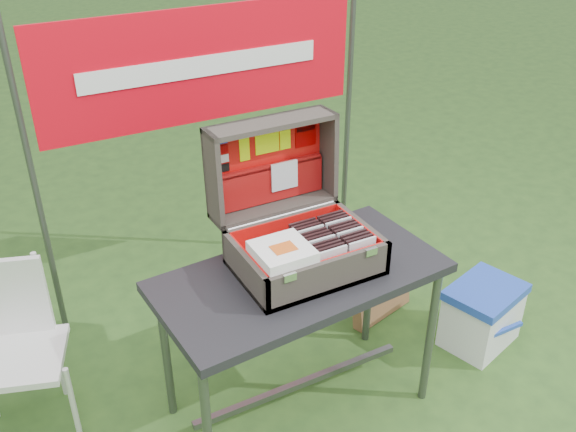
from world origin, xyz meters
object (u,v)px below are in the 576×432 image
table (300,342)px  cooler (482,315)px  suitcase (298,204)px  chair (20,360)px  cardboard_box (381,282)px

table → cooler: table is taller
suitcase → chair: (-1.10, 0.34, -0.61)m
suitcase → cooler: 1.29m
cooler → chair: bearing=150.8°
suitcase → table: bearing=-111.7°
table → chair: 1.15m
cooler → table: bearing=160.5°
chair → cardboard_box: bearing=16.5°
chair → cardboard_box: 1.78m
table → chair: chair is taller
suitcase → cardboard_box: bearing=23.3°
table → cardboard_box: bearing=23.6°
table → chair: size_ratio=1.50×
chair → cardboard_box: chair is taller
table → suitcase: size_ratio=2.10×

